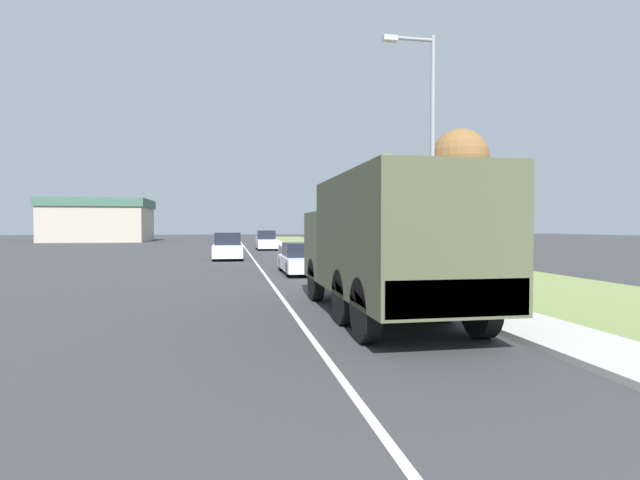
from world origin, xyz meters
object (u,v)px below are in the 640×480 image
(lamp_post, at_px, (427,141))
(car_second_ahead, at_px, (228,248))
(military_truck, at_px, (386,241))
(car_third_ahead, at_px, (266,241))
(car_nearest_ahead, at_px, (302,259))

(lamp_post, bearing_deg, car_second_ahead, 109.64)
(military_truck, distance_m, lamp_post, 5.50)
(car_third_ahead, distance_m, lamp_post, 30.31)
(military_truck, relative_size, car_second_ahead, 1.76)
(car_nearest_ahead, distance_m, lamp_post, 8.82)
(military_truck, xyz_separation_m, car_nearest_ahead, (-0.32, 11.09, -1.14))
(lamp_post, bearing_deg, car_nearest_ahead, 111.55)
(military_truck, relative_size, car_nearest_ahead, 1.66)
(car_second_ahead, bearing_deg, car_third_ahead, 75.07)
(car_third_ahead, relative_size, lamp_post, 0.58)
(military_truck, xyz_separation_m, lamp_post, (2.54, 3.84, 3.00))
(military_truck, relative_size, car_third_ahead, 1.70)
(car_third_ahead, bearing_deg, car_nearest_ahead, -90.12)
(car_third_ahead, bearing_deg, lamp_post, -84.62)
(military_truck, bearing_deg, car_second_ahead, 99.74)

